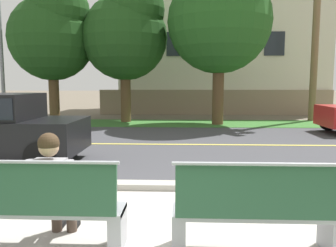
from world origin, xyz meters
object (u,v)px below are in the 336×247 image
object	(u,v)px
seated_person_grey	(54,184)
shade_tree_centre	(223,13)
bench_left	(41,209)
shade_tree_far_left	(54,32)
shade_tree_left	(127,31)
streetlamp	(3,33)
bench_right	(256,213)

from	to	relation	value
seated_person_grey	shade_tree_centre	distance (m)	12.05
bench_left	shade_tree_centre	size ratio (longest dim) A/B	0.24
shade_tree_far_left	shade_tree_centre	xyz separation A→B (m)	(7.39, -0.72, 0.60)
bench_left	shade_tree_centre	distance (m)	12.30
shade_tree_far_left	shade_tree_left	bearing A→B (deg)	2.02
shade_tree_far_left	shade_tree_left	size ratio (longest dim) A/B	0.99
shade_tree_far_left	shade_tree_left	distance (m)	3.27
shade_tree_far_left	shade_tree_left	world-z (taller)	shade_tree_left
bench_left	streetlamp	bearing A→B (deg)	119.07
bench_left	shade_tree_far_left	xyz separation A→B (m)	(-4.26, 11.85, 3.59)
bench_left	shade_tree_far_left	distance (m)	13.10
streetlamp	shade_tree_centre	world-z (taller)	shade_tree_centre
shade_tree_centre	bench_left	bearing A→B (deg)	-105.72
shade_tree_far_left	bench_left	bearing A→B (deg)	-70.25
bench_right	streetlamp	size ratio (longest dim) A/B	0.25
bench_left	seated_person_grey	distance (m)	0.29
shade_tree_centre	seated_person_grey	bearing A→B (deg)	-105.57
streetlamp	shade_tree_centre	bearing A→B (deg)	-1.30
bench_left	shade_tree_far_left	bearing A→B (deg)	109.75
bench_left	shade_tree_left	xyz separation A→B (m)	(-0.98, 11.97, 3.62)
bench_left	seated_person_grey	size ratio (longest dim) A/B	1.38
seated_person_grey	streetlamp	size ratio (longest dim) A/B	0.18
streetlamp	shade_tree_centre	xyz separation A→B (m)	(9.44, -0.21, 0.72)
shade_tree_left	bench_left	bearing A→B (deg)	-85.30
streetlamp	seated_person_grey	bearing A→B (deg)	-60.26
shade_tree_far_left	shade_tree_centre	distance (m)	7.45
seated_person_grey	shade_tree_far_left	bearing A→B (deg)	110.35
bench_left	seated_person_grey	bearing A→B (deg)	65.32
shade_tree_left	shade_tree_centre	distance (m)	4.24
streetlamp	shade_tree_far_left	world-z (taller)	streetlamp
streetlamp	bench_left	bearing A→B (deg)	-60.93
streetlamp	shade_tree_left	xyz separation A→B (m)	(5.32, 0.62, 0.15)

